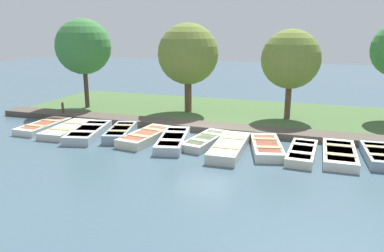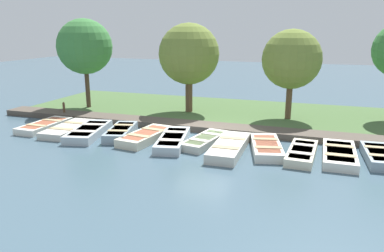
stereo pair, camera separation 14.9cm
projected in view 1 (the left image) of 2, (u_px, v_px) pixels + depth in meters
ground_plane at (203, 137)px, 17.17m from camera, size 80.00×80.00×0.00m
shore_bank at (228, 113)px, 21.74m from camera, size 8.00×24.00×0.13m
dock_walkway at (210, 127)px, 18.17m from camera, size 1.26×23.84×0.30m
rowboat_0 at (44, 126)px, 18.40m from camera, size 2.92×1.21×0.33m
rowboat_1 at (68, 129)px, 17.82m from camera, size 3.16×1.42×0.34m
rowboat_2 at (89, 132)px, 17.24m from camera, size 3.44×1.90×0.40m
rowboat_3 at (121, 132)px, 17.11m from camera, size 2.85×1.59×0.43m
rowboat_4 at (146, 136)px, 16.53m from camera, size 3.17×1.54×0.39m
rowboat_5 at (173, 140)px, 15.98m from camera, size 3.44×1.72×0.39m
rowboat_6 at (205, 140)px, 16.02m from camera, size 2.99×1.45×0.34m
rowboat_7 at (230, 147)px, 15.02m from camera, size 3.50×1.18×0.41m
rowboat_8 at (267, 147)px, 15.08m from camera, size 3.15×1.78×0.37m
rowboat_9 at (302, 152)px, 14.43m from camera, size 2.93×1.12×0.35m
rowboat_10 at (339, 154)px, 14.25m from camera, size 3.11×1.20×0.36m
rowboat_11 at (380, 155)px, 14.04m from camera, size 2.72×1.22×0.39m
mooring_post_near at (63, 110)px, 20.65m from camera, size 0.13×0.13×0.88m
park_tree_far_left at (83, 47)px, 22.02m from camera, size 3.24×3.24×5.39m
park_tree_left at (188, 54)px, 20.93m from camera, size 3.41×3.41×5.13m
park_tree_center at (291, 59)px, 19.34m from camera, size 3.07×3.07×4.81m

